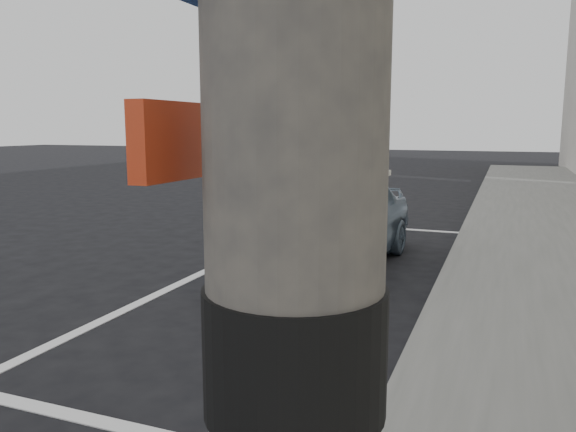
# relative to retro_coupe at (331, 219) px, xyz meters

# --- Properties ---
(ground) EXTENTS (80.00, 80.00, 0.00)m
(ground) POSITION_rel_retro_coupe_xyz_m (-0.41, -3.65, -0.60)
(ground) COLOR black
(ground) RESTS_ON ground
(pline_rear) EXTENTS (3.00, 0.12, 0.01)m
(pline_rear) POSITION_rel_retro_coupe_xyz_m (0.09, -4.15, -0.59)
(pline_rear) COLOR silver
(pline_rear) RESTS_ON ground
(pline_front) EXTENTS (3.00, 0.12, 0.01)m
(pline_front) POSITION_rel_retro_coupe_xyz_m (0.09, 2.85, -0.59)
(pline_front) COLOR silver
(pline_front) RESTS_ON ground
(pline_side) EXTENTS (0.12, 7.00, 0.01)m
(pline_side) POSITION_rel_retro_coupe_xyz_m (-1.31, -0.65, -0.59)
(pline_side) COLOR silver
(pline_side) RESTS_ON ground
(retro_coupe) EXTENTS (1.59, 3.54, 1.18)m
(retro_coupe) POSITION_rel_retro_coupe_xyz_m (0.00, 0.00, 0.00)
(retro_coupe) COLOR slate
(retro_coupe) RESTS_ON ground
(cat) EXTENTS (0.31, 0.44, 0.25)m
(cat) POSITION_rel_retro_coupe_xyz_m (-0.10, -1.57, -0.48)
(cat) COLOR #716256
(cat) RESTS_ON ground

